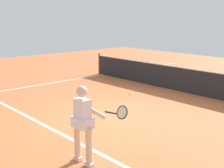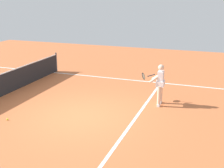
% 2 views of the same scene
% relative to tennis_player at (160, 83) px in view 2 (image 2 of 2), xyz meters
% --- Properties ---
extents(ground_plane, '(27.70, 27.70, 0.00)m').
position_rel_tennis_player_xyz_m(ground_plane, '(-1.97, 2.28, -0.85)').
color(ground_plane, '#C66638').
extents(service_line_marking, '(9.66, 0.10, 0.01)m').
position_rel_tennis_player_xyz_m(service_line_marking, '(-1.97, 0.47, -0.84)').
color(service_line_marking, white).
rests_on(service_line_marking, ground).
extents(sideline_right_marking, '(0.10, 19.31, 0.01)m').
position_rel_tennis_player_xyz_m(sideline_right_marking, '(2.86, 2.28, -0.84)').
color(sideline_right_marking, white).
rests_on(sideline_right_marking, ground).
extents(tennis_player, '(0.77, 0.93, 1.55)m').
position_rel_tennis_player_xyz_m(tennis_player, '(0.00, 0.00, 0.00)').
color(tennis_player, beige).
rests_on(tennis_player, ground).
extents(tennis_ball_near, '(0.07, 0.07, 0.07)m').
position_rel_tennis_player_xyz_m(tennis_ball_near, '(-3.16, 4.41, -0.81)').
color(tennis_ball_near, '#D1E533').
rests_on(tennis_ball_near, ground).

